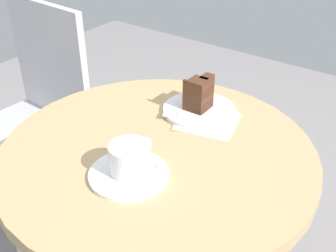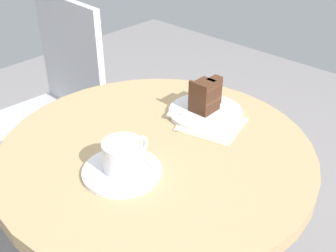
# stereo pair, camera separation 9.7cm
# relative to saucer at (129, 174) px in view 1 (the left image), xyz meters

# --- Properties ---
(cafe_table) EXTENTS (0.73, 0.73, 0.69)m
(cafe_table) POSITION_rel_saucer_xyz_m (0.12, 0.01, -0.12)
(cafe_table) COLOR tan
(cafe_table) RESTS_ON ground
(saucer) EXTENTS (0.17, 0.17, 0.01)m
(saucer) POSITION_rel_saucer_xyz_m (0.00, 0.00, 0.00)
(saucer) COLOR white
(saucer) RESTS_ON cafe_table
(coffee_cup) EXTENTS (0.11, 0.08, 0.06)m
(coffee_cup) POSITION_rel_saucer_xyz_m (0.01, 0.00, 0.04)
(coffee_cup) COLOR white
(coffee_cup) RESTS_ON saucer
(teaspoon) EXTENTS (0.04, 0.10, 0.00)m
(teaspoon) POSITION_rel_saucer_xyz_m (0.05, -0.04, 0.01)
(teaspoon) COLOR silver
(teaspoon) RESTS_ON saucer
(cake_plate) EXTENTS (0.19, 0.19, 0.01)m
(cake_plate) POSITION_rel_saucer_xyz_m (0.31, 0.02, 0.00)
(cake_plate) COLOR white
(cake_plate) RESTS_ON cafe_table
(cake_slice) EXTENTS (0.09, 0.06, 0.08)m
(cake_slice) POSITION_rel_saucer_xyz_m (0.32, 0.03, 0.05)
(cake_slice) COLOR #422619
(cake_slice) RESTS_ON cake_plate
(fork) EXTENTS (0.07, 0.13, 0.00)m
(fork) POSITION_rel_saucer_xyz_m (0.25, 0.03, 0.01)
(fork) COLOR silver
(fork) RESTS_ON cake_plate
(napkin) EXTENTS (0.17, 0.19, 0.00)m
(napkin) POSITION_rel_saucer_xyz_m (0.28, -0.01, -0.00)
(napkin) COLOR beige
(napkin) RESTS_ON cafe_table
(cafe_chair) EXTENTS (0.40, 0.40, 0.88)m
(cafe_chair) POSITION_rel_saucer_xyz_m (0.24, 0.64, -0.17)
(cafe_chair) COLOR #BCBCC1
(cafe_chair) RESTS_ON ground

